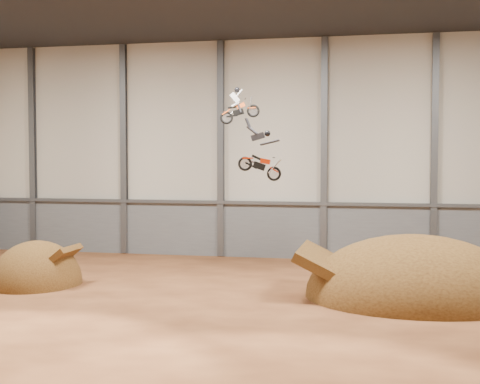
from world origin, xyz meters
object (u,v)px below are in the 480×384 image
at_px(fmx_rider_b, 257,150).
at_px(landing_ramp, 415,298).
at_px(takeoff_ramp, 36,284).
at_px(fmx_rider_a, 241,102).

bearing_deg(fmx_rider_b, landing_ramp, 11.06).
xyz_separation_m(takeoff_ramp, fmx_rider_a, (10.15, 2.53, 9.26)).
distance_m(takeoff_ramp, fmx_rider_b, 13.49).
relative_size(takeoff_ramp, fmx_rider_a, 2.54).
xyz_separation_m(fmx_rider_a, fmx_rider_b, (1.46, -3.45, -2.45)).
relative_size(fmx_rider_a, fmx_rider_b, 0.75).
distance_m(landing_ramp, fmx_rider_b, 9.97).
bearing_deg(takeoff_ramp, fmx_rider_a, 13.99).
distance_m(takeoff_ramp, fmx_rider_a, 13.97).
bearing_deg(fmx_rider_b, fmx_rider_a, 111.26).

